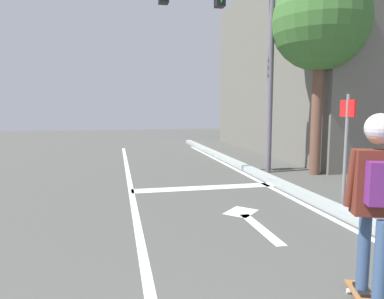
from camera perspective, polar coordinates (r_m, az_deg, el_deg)
The scene contains 11 objects.
lane_line_center at distance 6.07m, azimuth -9.21°, elevation -10.48°, with size 0.12×20.00×0.01m, color silver.
lane_line_curbside at distance 6.95m, azimuth 17.77°, elevation -8.49°, with size 0.12×20.00×0.01m, color silver.
stop_bar at distance 7.94m, azimuth 2.06°, elevation -6.26°, with size 3.27×0.40×0.01m, color silver.
lane_arrow_stem at distance 5.46m, azimuth 11.14°, elevation -12.50°, with size 0.16×1.40×0.01m, color silver.
lane_arrow_head at distance 6.21m, azimuth 7.99°, elevation -10.05°, with size 0.56×0.44×0.01m, color silver.
curb_strip at distance 7.06m, azimuth 19.56°, elevation -7.76°, with size 0.24×24.00×0.14m, color #979F9C.
skater at distance 3.37m, azimuth 28.01°, elevation -5.22°, with size 0.44×0.61×1.68m.
traffic_signal_mast at distance 9.69m, azimuth 6.39°, elevation 18.76°, with size 4.45×0.34×5.34m.
street_sign_post at distance 6.81m, azimuth 23.94°, elevation 2.39°, with size 0.07×0.44×2.04m.
roadside_tree at distance 10.20m, azimuth 20.26°, elevation 18.76°, with size 2.51×2.51×5.28m.
building_block at distance 17.34m, azimuth 27.73°, elevation 11.29°, with size 10.86×10.13×6.78m, color #636058.
Camera 1 is at (0.03, 0.21, 1.79)m, focal length 32.63 mm.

